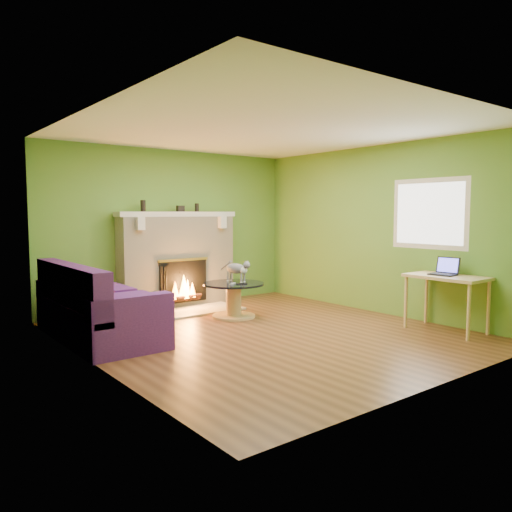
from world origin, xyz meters
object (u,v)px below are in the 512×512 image
(coffee_table, at_px, (234,297))
(cat, at_px, (236,271))
(desk, at_px, (447,282))
(sofa, at_px, (95,310))

(coffee_table, distance_m, cat, 0.40)
(desk, bearing_deg, sofa, 147.21)
(desk, bearing_deg, coffee_table, 124.97)
(sofa, relative_size, coffee_table, 2.30)
(sofa, xyz_separation_m, desk, (3.81, -2.45, 0.28))
(cat, bearing_deg, desk, -70.36)
(sofa, height_order, desk, sofa)
(sofa, xyz_separation_m, cat, (2.18, 0.04, 0.32))
(coffee_table, bearing_deg, sofa, 179.69)
(coffee_table, relative_size, desk, 0.92)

